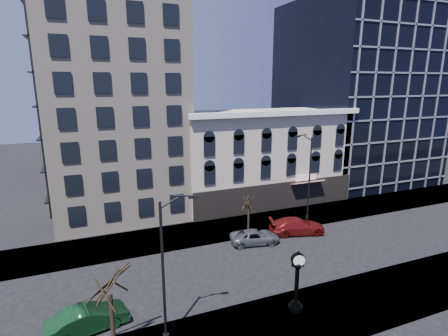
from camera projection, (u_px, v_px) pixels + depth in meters
name	position (u px, v px, depth m)	size (l,w,h in m)	color
ground	(220.00, 271.00, 29.98)	(160.00, 160.00, 0.00)	black
sidewalk_far	(193.00, 234.00, 37.18)	(160.00, 6.00, 0.12)	gray
sidewalk_near	(264.00, 329.00, 22.75)	(160.00, 6.00, 0.12)	gray
cream_tower	(111.00, 50.00, 40.21)	(15.90, 15.40, 42.50)	#BFAF99
victorian_row	(260.00, 156.00, 47.22)	(22.60, 11.19, 12.50)	#BDB09C
glass_office	(356.00, 93.00, 57.04)	(20.00, 20.15, 28.00)	black
street_clock	(297.00, 283.00, 24.25)	(1.02, 1.02, 4.48)	black
street_lamp_near	(174.00, 231.00, 20.17)	(2.48, 0.68, 9.61)	black
street_lamp_far	(305.00, 155.00, 38.78)	(2.67, 0.41, 10.30)	black
bare_tree_near	(109.00, 278.00, 18.94)	(4.06, 4.06, 6.97)	black
bare_tree_far	(249.00, 198.00, 37.40)	(2.73, 2.73, 4.68)	black
car_near_b	(88.00, 319.00, 22.58)	(1.77, 5.07, 1.67)	#143F1E
car_far_a	(255.00, 237.00, 34.95)	(2.28, 4.96, 1.38)	#595B60
car_far_b	(297.00, 226.00, 37.20)	(2.40, 5.91, 1.72)	maroon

